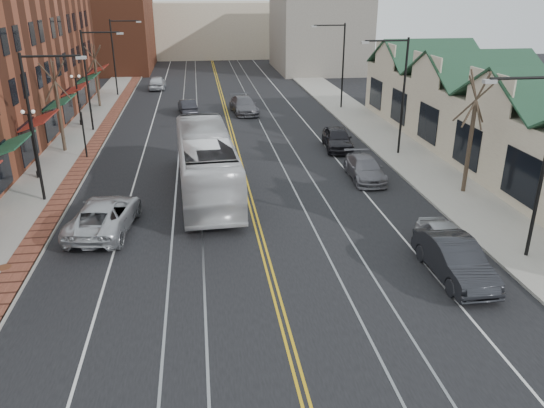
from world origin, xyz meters
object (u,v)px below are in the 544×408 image
object	(u,v)px
parked_car_d	(337,138)
parked_car_a	(448,244)
parked_car_c	(365,168)
parked_suv	(104,215)
transit_bus	(206,163)
parked_car_b	(455,259)

from	to	relation	value
parked_car_d	parked_car_a	bearing A→B (deg)	-83.48
parked_car_c	parked_car_a	bearing A→B (deg)	-85.49
parked_suv	parked_car_a	world-z (taller)	parked_suv
transit_bus	parked_suv	distance (m)	7.07
transit_bus	parked_car_c	distance (m)	9.96
parked_car_a	parked_car_d	world-z (taller)	parked_car_d
transit_bus	parked_car_c	world-z (taller)	transit_bus
transit_bus	parked_car_c	bearing A→B (deg)	-177.41
parked_suv	parked_car_b	size ratio (longest dim) A/B	1.18
transit_bus	parked_car_d	world-z (taller)	transit_bus
parked_car_a	parked_car_d	xyz separation A→B (m)	(-0.40, 17.70, 0.04)
parked_car_a	parked_car_d	size ratio (longest dim) A/B	0.95
transit_bus	parked_suv	xyz separation A→B (m)	(-5.14, -4.76, -0.99)
transit_bus	parked_car_b	distance (m)	15.16
parked_car_a	parked_car_c	world-z (taller)	parked_car_a
parked_suv	parked_car_a	distance (m)	16.26
parked_car_b	parked_car_d	xyz separation A→B (m)	(0.00, 19.21, -0.01)
transit_bus	parked_car_c	xyz separation A→B (m)	(9.86, 0.90, -1.11)
transit_bus	parked_car_b	xyz separation A→B (m)	(9.86, -11.47, -0.98)
parked_car_a	parked_car_c	xyz separation A→B (m)	(-0.40, 10.87, -0.07)
parked_car_a	transit_bus	bearing A→B (deg)	139.90
transit_bus	parked_car_d	bearing A→B (deg)	-144.52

